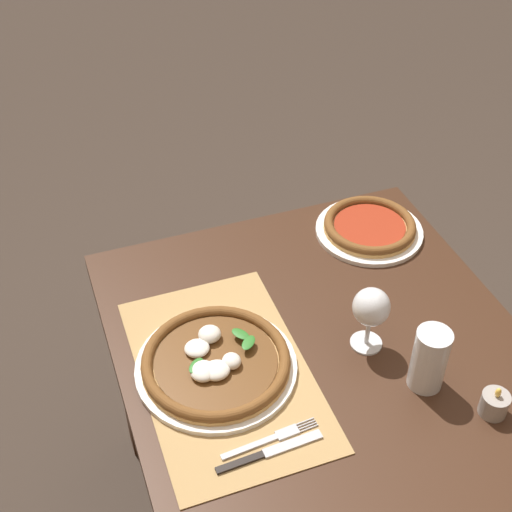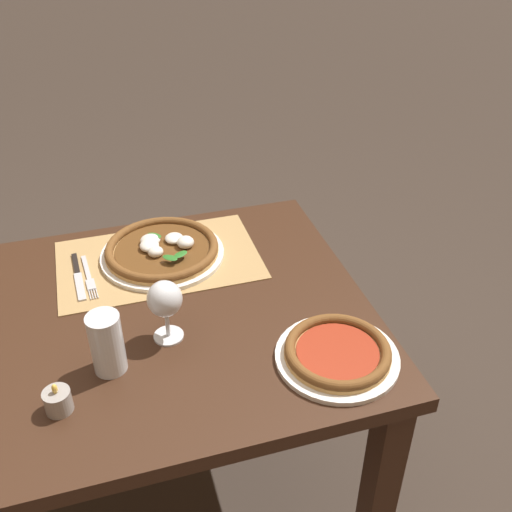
{
  "view_description": "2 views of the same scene",
  "coord_description": "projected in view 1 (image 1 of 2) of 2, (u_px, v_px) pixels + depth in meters",
  "views": [
    {
      "loc": [
        0.84,
        -0.49,
        1.89
      ],
      "look_at": [
        -0.34,
        -0.07,
        0.82
      ],
      "focal_mm": 50.0,
      "sensor_mm": 36.0,
      "label": 1
    },
    {
      "loc": [
        0.04,
        1.14,
        1.68
      ],
      "look_at": [
        -0.33,
        -0.06,
        0.81
      ],
      "focal_mm": 42.0,
      "sensor_mm": 36.0,
      "label": 2
    }
  ],
  "objects": [
    {
      "name": "votive_candle",
      "position": [
        494.0,
        404.0,
        1.4
      ],
      "size": [
        0.06,
        0.06,
        0.07
      ],
      "color": "gray",
      "rests_on": "dining_table"
    },
    {
      "name": "knife",
      "position": [
        270.0,
        452.0,
        1.34
      ],
      "size": [
        0.03,
        0.22,
        0.01
      ],
      "color": "black",
      "rests_on": "paper_placemat"
    },
    {
      "name": "pizza_far",
      "position": [
        370.0,
        227.0,
        1.83
      ],
      "size": [
        0.28,
        0.28,
        0.04
      ],
      "color": "white",
      "rests_on": "dining_table"
    },
    {
      "name": "pint_glass",
      "position": [
        429.0,
        360.0,
        1.42
      ],
      "size": [
        0.07,
        0.07,
        0.15
      ],
      "color": "silver",
      "rests_on": "dining_table"
    },
    {
      "name": "paper_placemat",
      "position": [
        224.0,
        372.0,
        1.49
      ],
      "size": [
        0.54,
        0.34,
        0.0
      ],
      "primitive_type": "cube",
      "color": "#A88451",
      "rests_on": "dining_table"
    },
    {
      "name": "dining_table",
      "position": [
        338.0,
        411.0,
        1.55
      ],
      "size": [
        1.14,
        0.88,
        0.74
      ],
      "color": "#382114",
      "rests_on": "ground"
    },
    {
      "name": "pizza_near",
      "position": [
        216.0,
        362.0,
        1.48
      ],
      "size": [
        0.34,
        0.34,
        0.05
      ],
      "color": "white",
      "rests_on": "paper_placemat"
    },
    {
      "name": "fork",
      "position": [
        270.0,
        439.0,
        1.36
      ],
      "size": [
        0.03,
        0.2,
        0.0
      ],
      "color": "#B7B7BC",
      "rests_on": "paper_placemat"
    },
    {
      "name": "wine_glass",
      "position": [
        371.0,
        309.0,
        1.48
      ],
      "size": [
        0.08,
        0.08,
        0.16
      ],
      "color": "silver",
      "rests_on": "dining_table"
    }
  ]
}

